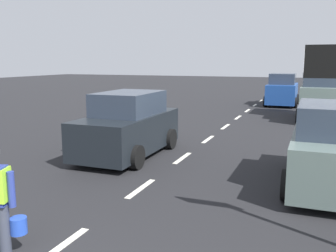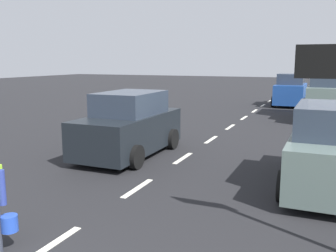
{
  "view_description": "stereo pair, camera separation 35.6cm",
  "coord_description": "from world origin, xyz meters",
  "px_view_note": "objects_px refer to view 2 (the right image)",
  "views": [
    {
      "loc": [
        3.65,
        -1.94,
        2.96
      ],
      "look_at": [
        -0.22,
        8.05,
        1.1
      ],
      "focal_mm": 40.25,
      "sensor_mm": 36.0,
      "label": 1
    },
    {
      "loc": [
        3.98,
        -1.8,
        2.96
      ],
      "look_at": [
        -0.22,
        8.05,
        1.1
      ],
      "focal_mm": 40.25,
      "sensor_mm": 36.0,
      "label": 2
    }
  ],
  "objects_px": {
    "car_outgoing_far": "(291,91)",
    "delivery_truck": "(329,88)",
    "car_parked_curbside": "(328,150)",
    "car_oncoming_lead": "(129,126)"
  },
  "relations": [
    {
      "from": "car_parked_curbside",
      "to": "car_outgoing_far",
      "type": "xyz_separation_m",
      "value": [
        -2.38,
        16.82,
        0.07
      ]
    },
    {
      "from": "delivery_truck",
      "to": "car_outgoing_far",
      "type": "xyz_separation_m",
      "value": [
        -2.31,
        5.57,
        -0.62
      ]
    },
    {
      "from": "car_outgoing_far",
      "to": "delivery_truck",
      "type": "bearing_deg",
      "value": -67.46
    },
    {
      "from": "car_parked_curbside",
      "to": "car_oncoming_lead",
      "type": "xyz_separation_m",
      "value": [
        -5.79,
        1.01,
        0.01
      ]
    },
    {
      "from": "car_oncoming_lead",
      "to": "car_outgoing_far",
      "type": "xyz_separation_m",
      "value": [
        3.41,
        15.81,
        0.06
      ]
    },
    {
      "from": "delivery_truck",
      "to": "car_parked_curbside",
      "type": "relative_size",
      "value": 1.09
    },
    {
      "from": "delivery_truck",
      "to": "car_outgoing_far",
      "type": "relative_size",
      "value": 1.19
    },
    {
      "from": "delivery_truck",
      "to": "car_outgoing_far",
      "type": "height_order",
      "value": "delivery_truck"
    },
    {
      "from": "delivery_truck",
      "to": "car_parked_curbside",
      "type": "distance_m",
      "value": 11.27
    },
    {
      "from": "delivery_truck",
      "to": "car_oncoming_lead",
      "type": "relative_size",
      "value": 1.08
    }
  ]
}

